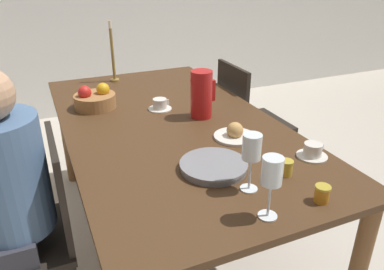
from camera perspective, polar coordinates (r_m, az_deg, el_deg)
The scene contains 15 objects.
ground_plane at distance 2.32m, azimuth -2.93°, elevation -15.19°, with size 20.00×20.00×0.00m, color beige.
dining_table at distance 1.96m, azimuth -3.36°, elevation -0.30°, with size 1.04×1.92×0.75m.
chair_person_side at distance 1.72m, azimuth -22.92°, elevation -13.59°, with size 0.42×0.42×0.89m.
chair_opposite at distance 2.63m, azimuth 8.37°, elevation 2.16°, with size 0.42×0.42×0.89m.
red_pitcher at distance 1.94m, azimuth 1.45°, elevation 6.26°, with size 0.14×0.11×0.25m.
wine_glass_water at distance 1.31m, azimuth 9.09°, elevation -2.18°, with size 0.07×0.07×0.22m.
wine_glass_juice at distance 1.18m, azimuth 12.07°, elevation -5.89°, with size 0.07×0.07×0.22m.
teacup_near_person at distance 1.65m, azimuth 17.90°, elevation -2.37°, with size 0.13×0.13×0.06m.
teacup_across at distance 2.08m, azimuth -4.91°, elevation 4.58°, with size 0.13×0.13×0.06m.
serving_tray at distance 1.49m, azimuth 3.31°, elevation -4.74°, with size 0.27×0.27×0.03m.
bread_plate at distance 1.75m, azimuth 6.53°, elevation 0.24°, with size 0.20×0.20×0.08m.
jam_jar_amber at distance 1.49m, azimuth 14.14°, elevation -4.75°, with size 0.05×0.05×0.06m.
jam_jar_red at distance 1.37m, azimuth 19.22°, elevation -8.35°, with size 0.05×0.05×0.06m.
fruit_bowl at distance 2.16m, azimuth -14.58°, elevation 5.27°, with size 0.23×0.23×0.13m.
candlestick_tall at distance 2.59m, azimuth -11.97°, elevation 11.49°, with size 0.06×0.06×0.40m.
Camera 1 is at (-0.60, -1.66, 1.51)m, focal length 35.00 mm.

